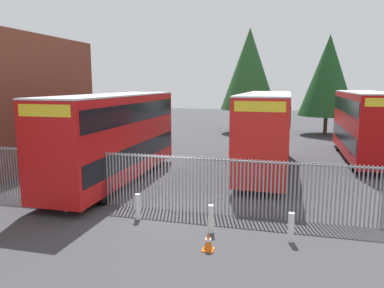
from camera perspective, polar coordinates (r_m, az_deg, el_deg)
name	(u,v)px	position (r m, az deg, el deg)	size (l,w,h in m)	color
ground_plane	(209,166)	(22.34, 2.59, -3.45)	(100.00, 100.00, 0.00)	#3D3D42
palisade_fence	(160,180)	(14.63, -4.90, -5.60)	(16.23, 0.14, 2.35)	gray
double_decker_bus_near_gate	(115,135)	(18.82, -11.89, 1.45)	(2.54, 10.81, 4.42)	red
double_decker_bus_behind_fence_left	(266,129)	(21.08, 11.40, 2.29)	(2.54, 10.81, 4.42)	red
double_decker_bus_behind_fence_right	(364,123)	(26.47, 25.11, 3.00)	(2.54, 10.81, 4.42)	#B70C0C
bollard_near_left	(67,199)	(15.37, -18.84, -8.08)	(0.20, 0.20, 0.95)	silver
bollard_center_front	(138,207)	(13.87, -8.41, -9.55)	(0.20, 0.20, 0.95)	silver
bollard_near_right	(211,219)	(12.57, 2.94, -11.49)	(0.20, 0.20, 0.95)	silver
bollard_far_right	(291,227)	(12.27, 15.06, -12.35)	(0.20, 0.20, 0.95)	silver
traffic_cone_by_gate	(208,241)	(11.38, 2.52, -14.81)	(0.34, 0.34, 0.59)	orange
traffic_cone_mid_forecourt	(80,204)	(15.29, -16.96, -8.80)	(0.34, 0.34, 0.59)	orange
tree_tall_back	(328,76)	(37.97, 20.33, 9.90)	(5.36, 5.36, 9.52)	#4C3823
tree_short_side	(249,69)	(37.71, 8.85, 11.37)	(5.58, 5.58, 10.34)	#4C3823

